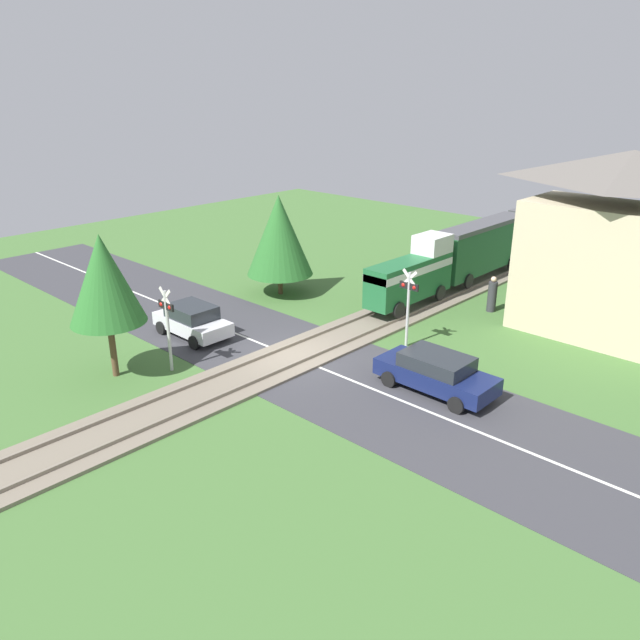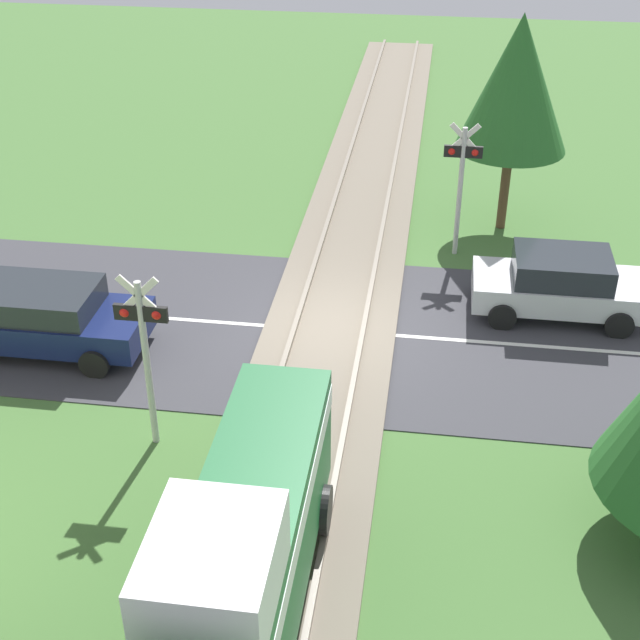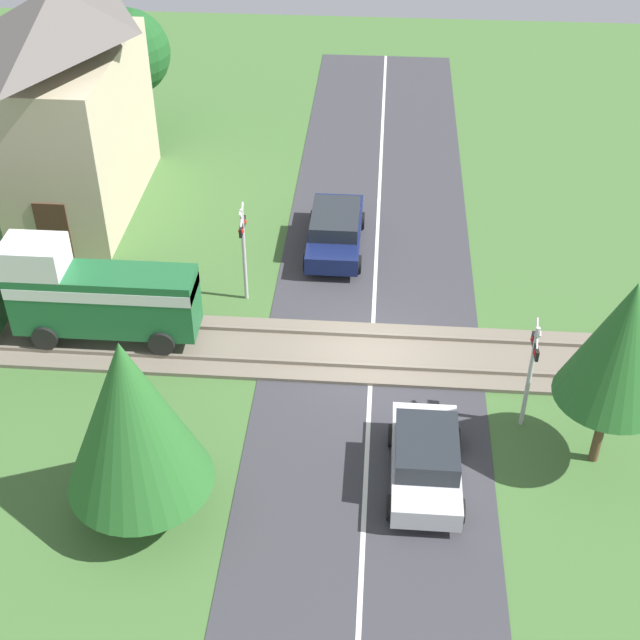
# 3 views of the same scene
# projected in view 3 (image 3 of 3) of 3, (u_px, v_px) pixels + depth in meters

# --- Properties ---
(ground_plane) EXTENTS (60.00, 60.00, 0.00)m
(ground_plane) POSITION_uv_depth(u_px,v_px,m) (372.00, 355.00, 26.09)
(ground_plane) COLOR #426B33
(road_surface) EXTENTS (48.00, 6.40, 0.02)m
(road_surface) POSITION_uv_depth(u_px,v_px,m) (372.00, 355.00, 26.09)
(road_surface) COLOR #38383D
(road_surface) RESTS_ON ground_plane
(track_bed) EXTENTS (2.80, 48.00, 0.24)m
(track_bed) POSITION_uv_depth(u_px,v_px,m) (372.00, 353.00, 26.05)
(track_bed) COLOR #756B5B
(track_bed) RESTS_ON ground_plane
(car_near_crossing) EXTENTS (3.71, 1.83, 1.43)m
(car_near_crossing) POSITION_uv_depth(u_px,v_px,m) (426.00, 459.00, 21.72)
(car_near_crossing) COLOR silver
(car_near_crossing) RESTS_ON ground_plane
(car_far_side) EXTENTS (4.35, 1.92, 1.41)m
(car_far_side) POSITION_uv_depth(u_px,v_px,m) (335.00, 229.00, 30.30)
(car_far_side) COLOR #141E4C
(car_far_side) RESTS_ON ground_plane
(crossing_signal_west_approach) EXTENTS (0.90, 0.18, 3.34)m
(crossing_signal_west_approach) POSITION_uv_depth(u_px,v_px,m) (532.00, 362.00, 22.51)
(crossing_signal_west_approach) COLOR #B7B7B7
(crossing_signal_west_approach) RESTS_ON ground_plane
(crossing_signal_east_approach) EXTENTS (0.90, 0.18, 3.34)m
(crossing_signal_east_approach) POSITION_uv_depth(u_px,v_px,m) (243.00, 241.00, 27.11)
(crossing_signal_east_approach) COLOR #B7B7B7
(crossing_signal_east_approach) RESTS_ON ground_plane
(station_building) EXTENTS (8.22, 3.91, 7.92)m
(station_building) POSITION_uv_depth(u_px,v_px,m) (73.00, 105.00, 30.97)
(station_building) COLOR #C6B793
(station_building) RESTS_ON ground_plane
(pedestrian_by_station) EXTENTS (0.43, 0.43, 1.74)m
(pedestrian_by_station) POSITION_uv_depth(u_px,v_px,m) (53.00, 261.00, 28.66)
(pedestrian_by_station) COLOR #333338
(pedestrian_by_station) RESTS_ON ground_plane
(tree_by_station) EXTENTS (3.49, 3.49, 5.16)m
(tree_by_station) POSITION_uv_depth(u_px,v_px,m) (128.00, 52.00, 36.25)
(tree_by_station) COLOR brown
(tree_by_station) RESTS_ON ground_plane
(tree_roadside_hedge) EXTENTS (3.40, 3.40, 5.17)m
(tree_roadside_hedge) POSITION_uv_depth(u_px,v_px,m) (131.00, 415.00, 19.50)
(tree_roadside_hedge) COLOR brown
(tree_roadside_hedge) RESTS_ON ground_plane
(tree_beyond_track) EXTENTS (2.75, 2.75, 5.46)m
(tree_beyond_track) POSITION_uv_depth(u_px,v_px,m) (623.00, 342.00, 20.47)
(tree_beyond_track) COLOR brown
(tree_beyond_track) RESTS_ON ground_plane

